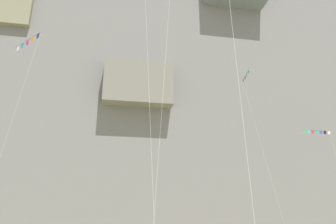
{
  "coord_description": "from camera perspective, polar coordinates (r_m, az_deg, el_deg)",
  "views": [
    {
      "loc": [
        -4.26,
        -2.27,
        1.85
      ],
      "look_at": [
        1.07,
        26.81,
        12.12
      ],
      "focal_mm": 34.31,
      "sensor_mm": 36.0,
      "label": 1
    }
  ],
  "objects": [
    {
      "name": "cliff_face",
      "position": [
        75.76,
        -5.88,
        10.78
      ],
      "size": [
        180.0,
        26.27,
        79.06
      ],
      "color": "slate",
      "rests_on": "ground"
    },
    {
      "name": "kite_banner_mid_right",
      "position": [
        41.3,
        -23.91,
        10.23
      ],
      "size": [
        3.74,
        5.64,
        22.26
      ],
      "color": "black",
      "rests_on": "ground"
    },
    {
      "name": "kite_banner_high_center",
      "position": [
        52.8,
        25.18,
        -3.88
      ],
      "size": [
        4.62,
        1.46,
        14.99
      ],
      "color": "black",
      "rests_on": "ground"
    },
    {
      "name": "kite_banner_upper_right",
      "position": [
        45.88,
        14.32,
        4.27
      ],
      "size": [
        2.81,
        4.82,
        21.79
      ],
      "color": "black",
      "rests_on": "ground"
    }
  ]
}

